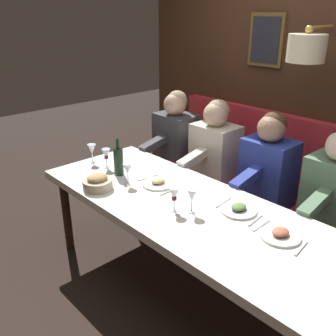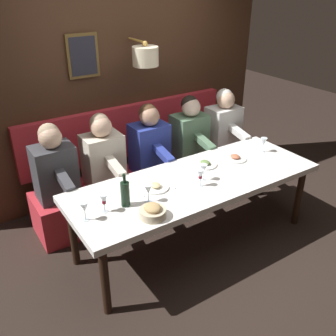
% 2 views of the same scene
% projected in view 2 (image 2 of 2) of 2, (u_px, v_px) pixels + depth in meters
% --- Properties ---
extents(ground_plane, '(12.00, 12.00, 0.00)m').
position_uv_depth(ground_plane, '(194.00, 241.00, 3.91)').
color(ground_plane, black).
extents(dining_table, '(0.90, 2.48, 0.74)m').
position_uv_depth(dining_table, '(196.00, 185.00, 3.60)').
color(dining_table, white).
rests_on(dining_table, ground_plane).
extents(banquette_bench, '(0.52, 2.68, 0.45)m').
position_uv_depth(banquette_bench, '(150.00, 186.00, 4.47)').
color(banquette_bench, red).
rests_on(banquette_bench, ground_plane).
extents(back_wall_panel, '(0.59, 3.88, 2.90)m').
position_uv_depth(back_wall_panel, '(122.00, 81.00, 4.37)').
color(back_wall_panel, '#422819').
rests_on(back_wall_panel, ground_plane).
extents(diner_nearest, '(0.60, 0.40, 0.79)m').
position_uv_depth(diner_nearest, '(224.00, 122.00, 4.72)').
color(diner_nearest, white).
rests_on(diner_nearest, banquette_bench).
extents(diner_near, '(0.60, 0.40, 0.79)m').
position_uv_depth(diner_near, '(190.00, 131.00, 4.46)').
color(diner_near, '#567A5B').
rests_on(diner_near, banquette_bench).
extents(diner_middle, '(0.60, 0.40, 0.79)m').
position_uv_depth(diner_middle, '(150.00, 141.00, 4.19)').
color(diner_middle, '#283893').
rests_on(diner_middle, banquette_bench).
extents(diner_far, '(0.60, 0.40, 0.79)m').
position_uv_depth(diner_far, '(103.00, 153.00, 3.92)').
color(diner_far, beige).
rests_on(diner_far, banquette_bench).
extents(diner_farthest, '(0.60, 0.40, 0.79)m').
position_uv_depth(diner_farthest, '(54.00, 165.00, 3.67)').
color(diner_farthest, '#3D3D42').
rests_on(diner_farthest, banquette_bench).
extents(place_setting_0, '(0.24, 0.33, 0.05)m').
position_uv_depth(place_setting_0, '(205.00, 164.00, 3.82)').
color(place_setting_0, silver).
rests_on(place_setting_0, dining_table).
extents(place_setting_1, '(0.24, 0.32, 0.05)m').
position_uv_depth(place_setting_1, '(156.00, 187.00, 3.41)').
color(place_setting_1, white).
rests_on(place_setting_1, dining_table).
extents(place_setting_2, '(0.24, 0.32, 0.05)m').
position_uv_depth(place_setting_2, '(235.00, 158.00, 3.94)').
color(place_setting_2, white).
rests_on(place_setting_2, dining_table).
extents(wine_glass_0, '(0.07, 0.07, 0.16)m').
position_uv_depth(wine_glass_0, '(203.00, 169.00, 3.50)').
color(wine_glass_0, silver).
rests_on(wine_glass_0, dining_table).
extents(wine_glass_1, '(0.07, 0.07, 0.16)m').
position_uv_depth(wine_glass_1, '(264.00, 142.00, 4.06)').
color(wine_glass_1, silver).
rests_on(wine_glass_1, dining_table).
extents(wine_glass_2, '(0.07, 0.07, 0.16)m').
position_uv_depth(wine_glass_2, '(148.00, 190.00, 3.17)').
color(wine_glass_2, silver).
rests_on(wine_glass_2, dining_table).
extents(wine_glass_3, '(0.07, 0.07, 0.16)m').
position_uv_depth(wine_glass_3, '(84.00, 208.00, 2.92)').
color(wine_glass_3, silver).
rests_on(wine_glass_3, dining_table).
extents(wine_glass_4, '(0.07, 0.07, 0.16)m').
position_uv_depth(wine_glass_4, '(200.00, 175.00, 3.41)').
color(wine_glass_4, silver).
rests_on(wine_glass_4, dining_table).
extents(wine_glass_5, '(0.07, 0.07, 0.16)m').
position_uv_depth(wine_glass_5, '(104.00, 200.00, 3.03)').
color(wine_glass_5, silver).
rests_on(wine_glass_5, dining_table).
extents(wine_bottle, '(0.08, 0.08, 0.30)m').
position_uv_depth(wine_bottle, '(125.00, 194.00, 3.11)').
color(wine_bottle, black).
rests_on(wine_bottle, dining_table).
extents(bread_bowl, '(0.22, 0.22, 0.12)m').
position_uv_depth(bread_bowl, '(153.00, 212.00, 3.00)').
color(bread_bowl, beige).
rests_on(bread_bowl, dining_table).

